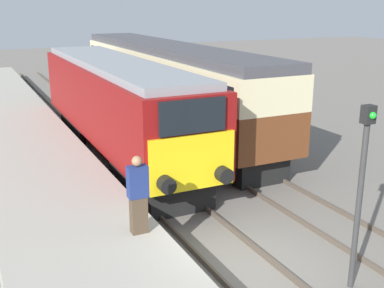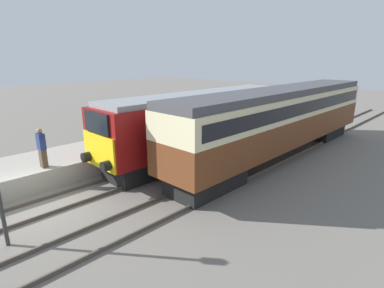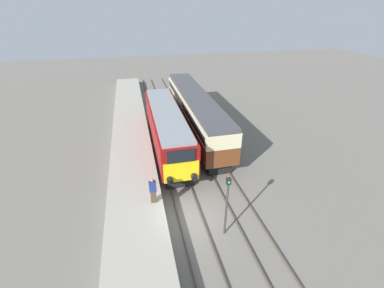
# 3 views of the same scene
# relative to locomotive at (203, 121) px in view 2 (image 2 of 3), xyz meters

# --- Properties ---
(ground_plane) EXTENTS (120.00, 120.00, 0.00)m
(ground_plane) POSITION_rel_locomotive_xyz_m (0.00, -9.53, -2.11)
(ground_plane) COLOR slate
(platform_left) EXTENTS (3.50, 50.00, 0.91)m
(platform_left) POSITION_rel_locomotive_xyz_m (-3.30, -1.53, -1.65)
(platform_left) COLOR #9E998C
(platform_left) RESTS_ON ground_plane
(rails_near_track) EXTENTS (1.51, 60.00, 0.14)m
(rails_near_track) POSITION_rel_locomotive_xyz_m (0.00, -4.53, -2.04)
(rails_near_track) COLOR #4C4238
(rails_near_track) RESTS_ON ground_plane
(rails_far_track) EXTENTS (1.50, 60.00, 0.14)m
(rails_far_track) POSITION_rel_locomotive_xyz_m (3.40, -4.53, -2.04)
(rails_far_track) COLOR #4C4238
(rails_far_track) RESTS_ON ground_plane
(locomotive) EXTENTS (2.70, 13.88, 3.77)m
(locomotive) POSITION_rel_locomotive_xyz_m (0.00, 0.00, 0.00)
(locomotive) COLOR black
(locomotive) RESTS_ON ground_plane
(passenger_carriage) EXTENTS (2.75, 17.51, 4.04)m
(passenger_carriage) POSITION_rel_locomotive_xyz_m (3.40, 3.06, 0.34)
(passenger_carriage) COLOR black
(passenger_carriage) RESTS_ON ground_plane
(person_on_platform) EXTENTS (0.44, 0.26, 1.79)m
(person_on_platform) POSITION_rel_locomotive_xyz_m (-2.10, -8.34, -0.30)
(person_on_platform) COLOR #473828
(person_on_platform) RESTS_ON platform_left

